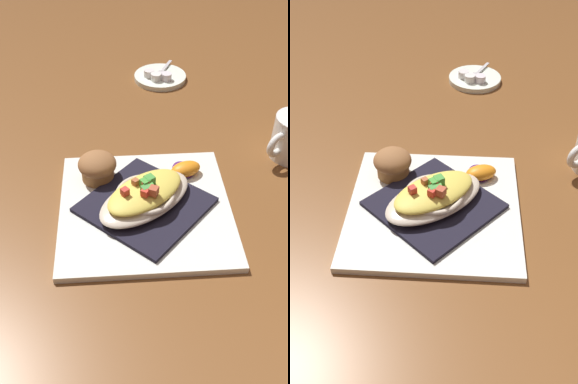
# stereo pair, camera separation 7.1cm
# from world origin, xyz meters

# --- Properties ---
(ground_plane) EXTENTS (2.60, 2.60, 0.00)m
(ground_plane) POSITION_xyz_m (0.00, 0.00, 0.00)
(ground_plane) COLOR brown
(square_plate) EXTENTS (0.29, 0.29, 0.01)m
(square_plate) POSITION_xyz_m (0.00, 0.00, 0.01)
(square_plate) COLOR white
(square_plate) RESTS_ON ground_plane
(folded_napkin) EXTENTS (0.24, 0.24, 0.01)m
(folded_napkin) POSITION_xyz_m (0.00, 0.00, 0.01)
(folded_napkin) COLOR black
(folded_napkin) RESTS_ON square_plate
(gratin_dish) EXTENTS (0.19, 0.18, 0.05)m
(gratin_dish) POSITION_xyz_m (-0.00, 0.00, 0.03)
(gratin_dish) COLOR beige
(gratin_dish) RESTS_ON folded_napkin
(muffin) EXTENTS (0.06, 0.06, 0.05)m
(muffin) POSITION_xyz_m (0.08, -0.07, 0.04)
(muffin) COLOR #9A6533
(muffin) RESTS_ON square_plate
(orange_garnish) EXTENTS (0.06, 0.06, 0.02)m
(orange_garnish) POSITION_xyz_m (-0.07, -0.08, 0.02)
(orange_garnish) COLOR #4D2067
(orange_garnish) RESTS_ON square_plate
(creamer_saucer) EXTENTS (0.12, 0.12, 0.01)m
(creamer_saucer) POSITION_xyz_m (-0.03, -0.44, 0.01)
(creamer_saucer) COLOR white
(creamer_saucer) RESTS_ON ground_plane
(spoon) EXTENTS (0.05, 0.09, 0.01)m
(spoon) POSITION_xyz_m (-0.04, -0.45, 0.02)
(spoon) COLOR silver
(spoon) RESTS_ON creamer_saucer
(creamer_cup_0) EXTENTS (0.02, 0.02, 0.02)m
(creamer_cup_0) POSITION_xyz_m (-0.01, -0.44, 0.02)
(creamer_cup_0) COLOR silver
(creamer_cup_0) RESTS_ON creamer_saucer
(creamer_cup_1) EXTENTS (0.02, 0.02, 0.02)m
(creamer_cup_1) POSITION_xyz_m (-0.02, -0.42, 0.02)
(creamer_cup_1) COLOR white
(creamer_cup_1) RESTS_ON creamer_saucer
(creamer_cup_2) EXTENTS (0.02, 0.02, 0.02)m
(creamer_cup_2) POSITION_xyz_m (-0.05, -0.42, 0.02)
(creamer_cup_2) COLOR silver
(creamer_cup_2) RESTS_ON creamer_saucer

